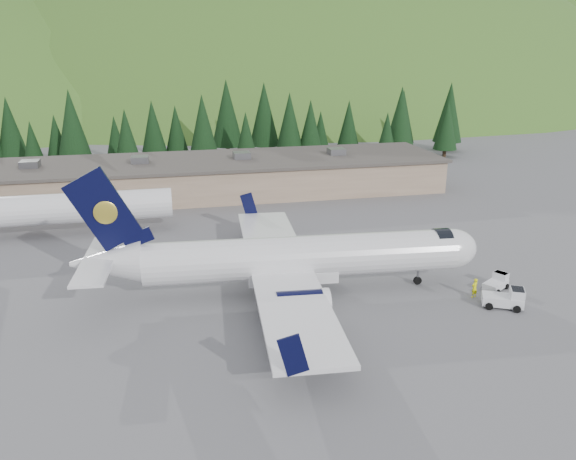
{
  "coord_description": "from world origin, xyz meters",
  "views": [
    {
      "loc": [
        -11.62,
        -45.72,
        21.54
      ],
      "look_at": [
        0.0,
        6.0,
        4.0
      ],
      "focal_mm": 35.0,
      "sensor_mm": 36.0,
      "label": 1
    }
  ],
  "objects_px": {
    "airliner": "(291,259)",
    "second_airliner": "(51,208)",
    "baggage_tug_a": "(497,282)",
    "baggage_tug_b": "(507,299)",
    "ramp_worker": "(474,288)",
    "terminal_building": "(209,176)"
  },
  "relations": [
    {
      "from": "baggage_tug_a",
      "to": "second_airliner",
      "type": "bearing_deg",
      "value": 118.0
    },
    {
      "from": "second_airliner",
      "to": "baggage_tug_a",
      "type": "distance_m",
      "value": 49.71
    },
    {
      "from": "second_airliner",
      "to": "baggage_tug_b",
      "type": "distance_m",
      "value": 50.51
    },
    {
      "from": "airliner",
      "to": "terminal_building",
      "type": "bearing_deg",
      "value": 100.26
    },
    {
      "from": "airliner",
      "to": "second_airliner",
      "type": "height_order",
      "value": "airliner"
    },
    {
      "from": "baggage_tug_a",
      "to": "terminal_building",
      "type": "bearing_deg",
      "value": 87.55
    },
    {
      "from": "baggage_tug_a",
      "to": "terminal_building",
      "type": "height_order",
      "value": "terminal_building"
    },
    {
      "from": "airliner",
      "to": "baggage_tug_b",
      "type": "height_order",
      "value": "airliner"
    },
    {
      "from": "baggage_tug_b",
      "to": "baggage_tug_a",
      "type": "bearing_deg",
      "value": 95.87
    },
    {
      "from": "ramp_worker",
      "to": "second_airliner",
      "type": "bearing_deg",
      "value": -53.17
    },
    {
      "from": "baggage_tug_b",
      "to": "ramp_worker",
      "type": "xyz_separation_m",
      "value": [
        -1.63,
        2.44,
        0.1
      ]
    },
    {
      "from": "second_airliner",
      "to": "ramp_worker",
      "type": "height_order",
      "value": "second_airliner"
    },
    {
      "from": "terminal_building",
      "to": "second_airliner",
      "type": "bearing_deg",
      "value": -141.22
    },
    {
      "from": "airliner",
      "to": "baggage_tug_a",
      "type": "xyz_separation_m",
      "value": [
        18.82,
        -3.45,
        -2.61
      ]
    },
    {
      "from": "airliner",
      "to": "second_airliner",
      "type": "distance_m",
      "value": 32.39
    },
    {
      "from": "airliner",
      "to": "ramp_worker",
      "type": "height_order",
      "value": "airliner"
    },
    {
      "from": "airliner",
      "to": "ramp_worker",
      "type": "distance_m",
      "value": 16.62
    },
    {
      "from": "airliner",
      "to": "baggage_tug_b",
      "type": "xyz_separation_m",
      "value": [
        17.42,
        -7.1,
        -2.45
      ]
    },
    {
      "from": "baggage_tug_a",
      "to": "baggage_tug_b",
      "type": "distance_m",
      "value": 3.91
    },
    {
      "from": "second_airliner",
      "to": "terminal_building",
      "type": "xyz_separation_m",
      "value": [
        19.91,
        16.0,
        -0.7
      ]
    },
    {
      "from": "baggage_tug_a",
      "to": "ramp_worker",
      "type": "xyz_separation_m",
      "value": [
        -3.03,
        -1.21,
        0.26
      ]
    },
    {
      "from": "baggage_tug_b",
      "to": "terminal_building",
      "type": "bearing_deg",
      "value": 142.25
    }
  ]
}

